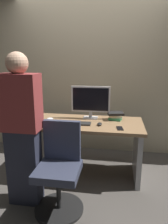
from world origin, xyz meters
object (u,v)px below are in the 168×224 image
Objects in this scene: desk at (85,138)px; cell_phone at (120,128)px; office_chair at (60,171)px; cup_near_keyboard at (50,122)px; keyboard at (74,123)px; book_stack at (116,116)px; monitor at (91,101)px; person_at_desk at (22,130)px; mouse at (100,124)px.

cell_phone is at bearing -23.90° from desk.
office_chair is 10.76× the size of cup_near_keyboard.
keyboard is 4.92× the size of cup_near_keyboard.
book_stack is at bearing 24.08° from cup_near_keyboard.
office_chair is at bearing -102.23° from monitor.
keyboard is at bearing 16.40° from cup_near_keyboard.
office_chair is 0.58m from person_at_desk.
office_chair is 6.53× the size of cell_phone.
keyboard reaches higher than desk.
mouse is (0.36, 0.63, 0.34)m from office_chair.
office_chair is 0.57× the size of person_at_desk.
desk is at bearing 78.79° from office_chair.
cup_near_keyboard is at bearing 170.72° from cell_phone.
cup_near_keyboard is at bearing -172.38° from mouse.
cell_phone is (0.88, -0.01, -0.04)m from cup_near_keyboard.
person_at_desk reaches higher than desk.
mouse is (0.16, -0.30, -0.24)m from monitor.
office_chair is at bearing -101.21° from desk.
cup_near_keyboard is at bearing 115.77° from office_chair.
desk is at bearing 147.38° from cell_phone.
keyboard is 1.81× the size of book_stack.
cell_phone is at bearing -43.94° from monitor.
keyboard is (-0.12, -0.11, 0.24)m from desk.
mouse is at bearing 151.40° from cell_phone.
desk is 0.52m from book_stack.
monitor is 0.64m from cup_near_keyboard.
mouse reaches higher than keyboard.
cup_near_keyboard is (-0.62, -0.08, 0.03)m from mouse.
monitor reaches higher than office_chair.
cup_near_keyboard is 0.88m from cell_phone.
desk is at bearing -106.17° from monitor.
book_stack is (0.82, 0.37, 0.01)m from cup_near_keyboard.
office_chair reaches higher than cell_phone.
keyboard is at bearing -120.05° from monitor.
person_at_desk is at bearing 174.38° from office_chair.
book_stack is 0.38m from cell_phone.
desk is 0.53m from cup_near_keyboard.
book_stack is (0.96, 0.87, -0.03)m from person_at_desk.
keyboard is (0.43, 0.60, -0.08)m from person_at_desk.
monitor reaches higher than cell_phone.
cup_near_keyboard is at bearing -140.40° from monitor.
keyboard is (-0.17, -0.30, -0.25)m from monitor.
cell_phone is (0.41, -0.40, -0.25)m from monitor.
desk is 0.56m from cell_phone.
cell_phone is (0.25, -0.09, -0.01)m from mouse.
cup_near_keyboard is 0.37× the size of book_stack.
mouse is 0.35m from book_stack.
monitor is at bearing 77.77° from office_chair.
office_chair is 1.13m from book_stack.
monitor is (0.61, 0.90, 0.16)m from person_at_desk.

